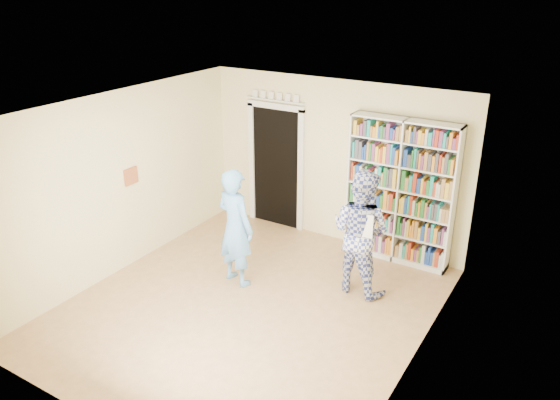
# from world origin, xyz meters

# --- Properties ---
(floor) EXTENTS (5.00, 5.00, 0.00)m
(floor) POSITION_xyz_m (0.00, 0.00, 0.00)
(floor) COLOR #99714A
(floor) RESTS_ON ground
(ceiling) EXTENTS (5.00, 5.00, 0.00)m
(ceiling) POSITION_xyz_m (0.00, 0.00, 2.70)
(ceiling) COLOR white
(ceiling) RESTS_ON wall_back
(wall_back) EXTENTS (4.50, 0.00, 4.50)m
(wall_back) POSITION_xyz_m (0.00, 2.50, 1.35)
(wall_back) COLOR beige
(wall_back) RESTS_ON floor
(wall_left) EXTENTS (0.00, 5.00, 5.00)m
(wall_left) POSITION_xyz_m (-2.25, 0.00, 1.35)
(wall_left) COLOR beige
(wall_left) RESTS_ON floor
(wall_right) EXTENTS (0.00, 5.00, 5.00)m
(wall_right) POSITION_xyz_m (2.25, 0.00, 1.35)
(wall_right) COLOR beige
(wall_right) RESTS_ON floor
(bookshelf) EXTENTS (1.64, 0.31, 2.26)m
(bookshelf) POSITION_xyz_m (1.20, 2.34, 1.14)
(bookshelf) COLOR white
(bookshelf) RESTS_ON floor
(doorway) EXTENTS (1.10, 0.08, 2.43)m
(doorway) POSITION_xyz_m (-1.10, 2.48, 1.18)
(doorway) COLOR black
(doorway) RESTS_ON floor
(wall_art) EXTENTS (0.03, 0.25, 0.25)m
(wall_art) POSITION_xyz_m (-2.23, 0.20, 1.40)
(wall_art) COLOR brown
(wall_art) RESTS_ON wall_left
(man_blue) EXTENTS (0.71, 0.54, 1.74)m
(man_blue) POSITION_xyz_m (-0.53, 0.46, 0.87)
(man_blue) COLOR #619BD7
(man_blue) RESTS_ON floor
(man_plaid) EXTENTS (0.97, 0.81, 1.80)m
(man_plaid) POSITION_xyz_m (1.06, 1.19, 0.90)
(man_plaid) COLOR navy
(man_plaid) RESTS_ON floor
(paper_sheet) EXTENTS (0.23, 0.04, 0.33)m
(paper_sheet) POSITION_xyz_m (1.20, 0.97, 1.12)
(paper_sheet) COLOR white
(paper_sheet) RESTS_ON man_plaid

